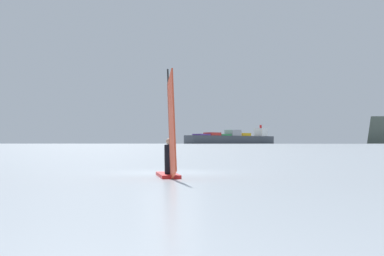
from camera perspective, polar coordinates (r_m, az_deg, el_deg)
ground_plane at (r=21.05m, az=-2.36°, el=-4.97°), size 4000.00×4000.00×0.00m
windsurfer at (r=17.81m, az=-2.49°, el=-2.33°), size 1.73×3.38×3.97m
cargo_ship at (r=897.20m, az=4.59°, el=-1.16°), size 130.17×183.64×34.45m
distant_headland at (r=1278.38m, az=16.23°, el=-0.47°), size 746.14×485.36×53.33m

